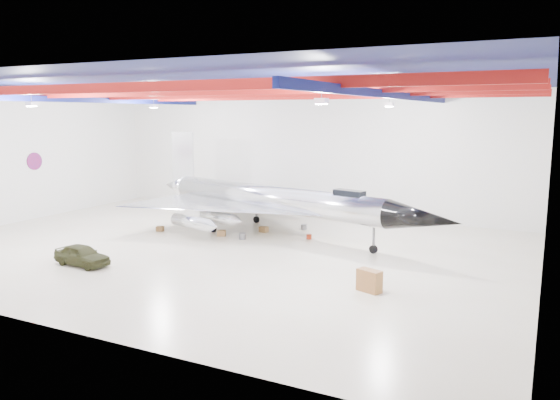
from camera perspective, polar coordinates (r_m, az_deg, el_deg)
The scene contains 17 objects.
floor at distance 37.67m, azimuth -6.55°, elevation -4.99°, with size 40.00×40.00×0.00m, color beige.
wall_back at distance 49.91m, azimuth 2.79°, elevation 4.91°, with size 40.00×40.00×0.00m, color silver.
wall_left at distance 50.51m, azimuth -26.11°, elevation 4.05°, with size 30.00×30.00×0.00m, color silver.
wall_right at distance 30.77m, azimuth 26.26°, elevation 1.38°, with size 30.00×30.00×0.00m, color silver.
ceiling at distance 36.60m, azimuth -6.87°, elevation 11.96°, with size 40.00×40.00×0.00m, color #0A0F38.
ceiling_structure at distance 36.57m, azimuth -6.85°, elevation 10.90°, with size 39.50×29.50×1.08m.
wall_roundel at distance 51.74m, azimuth -24.27°, elevation 3.71°, with size 1.50×1.50×0.10m, color #B21414.
jet_aircraft at distance 41.14m, azimuth -0.87°, elevation -0.24°, with size 27.13×18.98×7.50m.
jeep at distance 35.19m, azimuth -19.99°, elevation -5.43°, with size 1.51×3.76×1.28m, color #303219.
desk at distance 28.77m, azimuth 9.31°, elevation -8.32°, with size 1.27×0.63×1.16m, color brown.
crate_ply at distance 43.63m, azimuth -12.42°, elevation -2.94°, with size 0.55×0.44×0.39m, color olive.
engine_drum at distance 39.99m, azimuth -3.96°, elevation -3.79°, with size 0.51×0.51×0.45m, color #59595B.
parts_bin at distance 42.26m, azimuth -1.72°, elevation -3.09°, with size 0.62×0.50×0.43m, color olive.
crate_small at distance 47.99m, azimuth -7.92°, elevation -1.82°, with size 0.34×0.27×0.24m, color #59595B.
tool_chest at distance 40.04m, azimuth 3.05°, elevation -3.84°, with size 0.39×0.39×0.35m, color maroon.
oil_barrel at distance 41.17m, azimuth -6.14°, elevation -3.46°, with size 0.62×0.49×0.43m, color olive.
spares_box at distance 43.18m, azimuth 2.51°, elevation -2.84°, with size 0.45×0.45×0.41m, color #59595B.
Camera 1 is at (20.05, -30.56, 9.14)m, focal length 35.00 mm.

